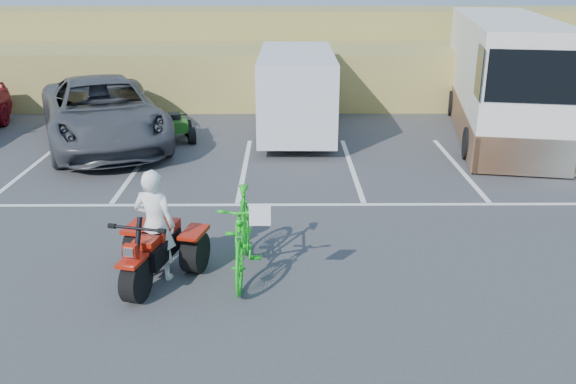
{
  "coord_description": "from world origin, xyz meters",
  "views": [
    {
      "loc": [
        0.98,
        -9.65,
        4.74
      ],
      "look_at": [
        1.06,
        0.48,
        1.0
      ],
      "focal_mm": 38.0,
      "sensor_mm": 36.0,
      "label": 1
    }
  ],
  "objects_px": {
    "rv_motorhome": "(499,83)",
    "quad_atv_green": "(176,141)",
    "rider": "(155,225)",
    "green_dirt_bike": "(243,234)",
    "red_trike_atv": "(155,281)",
    "grey_pickup": "(103,112)",
    "quad_atv_blue": "(132,139)",
    "cargo_trailer": "(296,91)"
  },
  "relations": [
    {
      "from": "grey_pickup",
      "to": "quad_atv_blue",
      "type": "relative_size",
      "value": 4.67
    },
    {
      "from": "red_trike_atv",
      "to": "quad_atv_green",
      "type": "bearing_deg",
      "value": 111.02
    },
    {
      "from": "green_dirt_bike",
      "to": "quad_atv_green",
      "type": "bearing_deg",
      "value": 107.7
    },
    {
      "from": "rider",
      "to": "quad_atv_blue",
      "type": "xyz_separation_m",
      "value": [
        -2.42,
        8.54,
        -0.92
      ]
    },
    {
      "from": "green_dirt_bike",
      "to": "quad_atv_blue",
      "type": "height_order",
      "value": "green_dirt_bike"
    },
    {
      "from": "rider",
      "to": "rv_motorhome",
      "type": "relative_size",
      "value": 0.19
    },
    {
      "from": "red_trike_atv",
      "to": "rider",
      "type": "bearing_deg",
      "value": 90.0
    },
    {
      "from": "green_dirt_bike",
      "to": "quad_atv_green",
      "type": "height_order",
      "value": "green_dirt_bike"
    },
    {
      "from": "rv_motorhome",
      "to": "quad_atv_blue",
      "type": "xyz_separation_m",
      "value": [
        -11.0,
        -0.97,
        -1.45
      ]
    },
    {
      "from": "grey_pickup",
      "to": "quad_atv_green",
      "type": "bearing_deg",
      "value": -12.36
    },
    {
      "from": "cargo_trailer",
      "to": "quad_atv_green",
      "type": "relative_size",
      "value": 3.85
    },
    {
      "from": "cargo_trailer",
      "to": "red_trike_atv",
      "type": "bearing_deg",
      "value": -104.32
    },
    {
      "from": "quad_atv_blue",
      "to": "rider",
      "type": "bearing_deg",
      "value": -66.98
    },
    {
      "from": "rider",
      "to": "red_trike_atv",
      "type": "bearing_deg",
      "value": 90.0
    },
    {
      "from": "red_trike_atv",
      "to": "green_dirt_bike",
      "type": "bearing_deg",
      "value": 24.78
    },
    {
      "from": "rider",
      "to": "green_dirt_bike",
      "type": "distance_m",
      "value": 1.39
    },
    {
      "from": "red_trike_atv",
      "to": "green_dirt_bike",
      "type": "xyz_separation_m",
      "value": [
        1.41,
        0.27,
        0.7
      ]
    },
    {
      "from": "quad_atv_blue",
      "to": "quad_atv_green",
      "type": "distance_m",
      "value": 1.32
    },
    {
      "from": "grey_pickup",
      "to": "quad_atv_blue",
      "type": "height_order",
      "value": "grey_pickup"
    },
    {
      "from": "red_trike_atv",
      "to": "quad_atv_blue",
      "type": "bearing_deg",
      "value": 119.19
    },
    {
      "from": "red_trike_atv",
      "to": "grey_pickup",
      "type": "relative_size",
      "value": 0.27
    },
    {
      "from": "rv_motorhome",
      "to": "quad_atv_green",
      "type": "distance_m",
      "value": 9.86
    },
    {
      "from": "rider",
      "to": "rv_motorhome",
      "type": "xyz_separation_m",
      "value": [
        8.58,
        9.5,
        0.54
      ]
    },
    {
      "from": "grey_pickup",
      "to": "cargo_trailer",
      "type": "xyz_separation_m",
      "value": [
        5.48,
        0.97,
        0.41
      ]
    },
    {
      "from": "red_trike_atv",
      "to": "rv_motorhome",
      "type": "bearing_deg",
      "value": 62.07
    },
    {
      "from": "grey_pickup",
      "to": "quad_atv_green",
      "type": "height_order",
      "value": "grey_pickup"
    },
    {
      "from": "rider",
      "to": "grey_pickup",
      "type": "bearing_deg",
      "value": -55.31
    },
    {
      "from": "red_trike_atv",
      "to": "cargo_trailer",
      "type": "distance_m",
      "value": 9.56
    },
    {
      "from": "rider",
      "to": "grey_pickup",
      "type": "relative_size",
      "value": 0.28
    },
    {
      "from": "rider",
      "to": "quad_atv_blue",
      "type": "bearing_deg",
      "value": -60.34
    },
    {
      "from": "quad_atv_green",
      "to": "quad_atv_blue",
      "type": "bearing_deg",
      "value": 156.83
    },
    {
      "from": "red_trike_atv",
      "to": "grey_pickup",
      "type": "xyz_separation_m",
      "value": [
        -3.02,
        8.17,
        0.92
      ]
    },
    {
      "from": "rv_motorhome",
      "to": "red_trike_atv",
      "type": "bearing_deg",
      "value": -121.49
    },
    {
      "from": "rider",
      "to": "green_dirt_bike",
      "type": "bearing_deg",
      "value": -160.91
    },
    {
      "from": "red_trike_atv",
      "to": "quad_atv_blue",
      "type": "relative_size",
      "value": 1.26
    },
    {
      "from": "rider",
      "to": "quad_atv_green",
      "type": "relative_size",
      "value": 1.34
    },
    {
      "from": "rv_motorhome",
      "to": "quad_atv_green",
      "type": "relative_size",
      "value": 6.97
    },
    {
      "from": "grey_pickup",
      "to": "quad_atv_green",
      "type": "xyz_separation_m",
      "value": [
        1.95,
        0.33,
        -0.92
      ]
    },
    {
      "from": "quad_atv_blue",
      "to": "cargo_trailer",
      "type": "bearing_deg",
      "value": 12.59
    },
    {
      "from": "red_trike_atv",
      "to": "quad_atv_green",
      "type": "relative_size",
      "value": 1.3
    },
    {
      "from": "cargo_trailer",
      "to": "rv_motorhome",
      "type": "relative_size",
      "value": 0.55
    },
    {
      "from": "cargo_trailer",
      "to": "quad_atv_green",
      "type": "distance_m",
      "value": 3.82
    }
  ]
}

